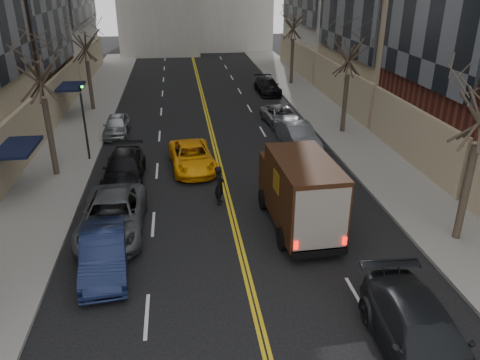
% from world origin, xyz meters
% --- Properties ---
extents(sidewalk_left, '(4.00, 66.00, 0.15)m').
position_xyz_m(sidewalk_left, '(-9.00, 27.00, 0.07)').
color(sidewalk_left, slate).
rests_on(sidewalk_left, ground).
extents(sidewalk_right, '(4.00, 66.00, 0.15)m').
position_xyz_m(sidewalk_right, '(9.00, 27.00, 0.07)').
color(sidewalk_right, slate).
rests_on(sidewalk_right, ground).
extents(tree_lf_mid, '(3.20, 3.20, 8.91)m').
position_xyz_m(tree_lf_mid, '(-8.80, 20.00, 6.60)').
color(tree_lf_mid, '#382D23').
rests_on(tree_lf_mid, sidewalk_left).
extents(tree_lf_far, '(3.20, 3.20, 8.12)m').
position_xyz_m(tree_lf_far, '(-8.80, 33.00, 6.02)').
color(tree_lf_far, '#382D23').
rests_on(tree_lf_far, sidewalk_left).
extents(tree_rt_mid, '(3.20, 3.20, 8.32)m').
position_xyz_m(tree_rt_mid, '(8.80, 25.00, 6.17)').
color(tree_rt_mid, '#382D23').
rests_on(tree_rt_mid, sidewalk_right).
extents(tree_rt_far, '(3.20, 3.20, 9.11)m').
position_xyz_m(tree_rt_far, '(8.80, 40.00, 6.74)').
color(tree_rt_far, '#382D23').
rests_on(tree_rt_far, sidewalk_right).
extents(traffic_signal, '(0.29, 0.26, 4.70)m').
position_xyz_m(traffic_signal, '(-7.39, 22.00, 2.82)').
color(traffic_signal, black).
rests_on(traffic_signal, sidewalk_left).
extents(ups_truck, '(2.61, 6.03, 3.26)m').
position_xyz_m(ups_truck, '(2.67, 12.94, 1.64)').
color(ups_truck, black).
rests_on(ups_truck, ground).
extents(observer_sedan, '(2.56, 5.68, 1.61)m').
position_xyz_m(observer_sedan, '(4.19, 5.09, 0.81)').
color(observer_sedan, black).
rests_on(observer_sedan, ground).
extents(taxi, '(2.72, 5.11, 1.37)m').
position_xyz_m(taxi, '(-1.54, 20.11, 0.68)').
color(taxi, '#FFAA0A').
rests_on(taxi, ground).
extents(pedestrian, '(0.58, 0.76, 1.89)m').
position_xyz_m(pedestrian, '(-0.43, 15.60, 0.95)').
color(pedestrian, black).
rests_on(pedestrian, ground).
extents(parked_lf_b, '(2.03, 4.64, 1.48)m').
position_xyz_m(parked_lf_b, '(-5.10, 10.77, 0.74)').
color(parked_lf_b, '#131B3C').
rests_on(parked_lf_b, ground).
extents(parked_lf_c, '(2.59, 5.57, 1.54)m').
position_xyz_m(parked_lf_c, '(-5.10, 13.50, 0.77)').
color(parked_lf_c, '#4D5155').
rests_on(parked_lf_c, ground).
extents(parked_lf_d, '(2.04, 4.96, 1.43)m').
position_xyz_m(parked_lf_d, '(-5.10, 18.86, 0.72)').
color(parked_lf_d, black).
rests_on(parked_lf_d, ground).
extents(parked_lf_e, '(1.58, 3.92, 1.33)m').
position_xyz_m(parked_lf_e, '(-6.30, 26.59, 0.67)').
color(parked_lf_e, '#96999D').
rests_on(parked_lf_e, ground).
extents(parked_rt_a, '(1.98, 4.71, 1.51)m').
position_xyz_m(parked_rt_a, '(5.10, 22.53, 0.76)').
color(parked_rt_a, '#4F5257').
rests_on(parked_rt_a, ground).
extents(parked_rt_b, '(2.64, 4.85, 1.29)m').
position_xyz_m(parked_rt_b, '(5.10, 27.42, 0.64)').
color(parked_rt_b, '#95979C').
rests_on(parked_rt_b, ground).
extents(parked_rt_c, '(1.99, 4.63, 1.33)m').
position_xyz_m(parked_rt_c, '(5.87, 36.77, 0.66)').
color(parked_rt_c, black).
rests_on(parked_rt_c, ground).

